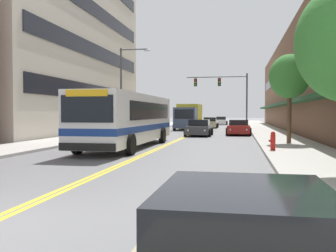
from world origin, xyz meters
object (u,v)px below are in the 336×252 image
object	(u,v)px
car_black_parked_left_near	(150,127)
street_lamp_left_far	(126,83)
car_dark_grey_moving_third	(199,128)
fire_hydrant	(273,141)
car_red_parked_right_mid	(239,128)
car_white_moving_second	(221,121)
street_tree_right_mid	(290,77)
traffic_signal_mast	(226,90)
box_truck	(189,116)
city_bus	(129,118)
car_champagne_moving_lead	(210,123)

from	to	relation	value
car_black_parked_left_near	street_lamp_left_far	distance (m)	7.21
car_dark_grey_moving_third	car_black_parked_left_near	bearing A→B (deg)	142.92
street_lamp_left_far	car_black_parked_left_near	bearing A→B (deg)	84.07
car_dark_grey_moving_third	fire_hydrant	size ratio (longest dim) A/B	4.73
car_dark_grey_moving_third	car_red_parked_right_mid	bearing A→B (deg)	32.36
car_white_moving_second	fire_hydrant	distance (m)	45.58
car_red_parked_right_mid	street_tree_right_mid	distance (m)	11.44
traffic_signal_mast	street_lamp_left_far	world-z (taller)	street_lamp_left_far
car_black_parked_left_near	street_tree_right_mid	distance (m)	17.28
car_black_parked_left_near	car_white_moving_second	bearing A→B (deg)	78.63
box_truck	city_bus	bearing A→B (deg)	-90.56
car_red_parked_right_mid	box_truck	bearing A→B (deg)	119.16
city_bus	car_dark_grey_moving_third	size ratio (longest dim) A/B	2.77
city_bus	box_truck	bearing A→B (deg)	89.44
car_champagne_moving_lead	car_white_moving_second	bearing A→B (deg)	86.72
traffic_signal_mast	fire_hydrant	world-z (taller)	traffic_signal_mast
traffic_signal_mast	street_tree_right_mid	world-z (taller)	traffic_signal_mast
car_black_parked_left_near	traffic_signal_mast	distance (m)	11.50
city_bus	car_white_moving_second	xyz separation A→B (m)	(3.23, 43.42, -1.03)
car_white_moving_second	street_lamp_left_far	xyz separation A→B (m)	(-6.28, -34.20, 3.79)
car_black_parked_left_near	fire_hydrant	distance (m)	20.04
car_dark_grey_moving_third	traffic_signal_mast	xyz separation A→B (m)	(1.81, 12.08, 4.04)
street_lamp_left_far	traffic_signal_mast	bearing A→B (deg)	61.57
car_champagne_moving_lead	fire_hydrant	distance (m)	31.49
city_bus	street_tree_right_mid	xyz separation A→B (m)	(9.15, 2.97, 2.45)
car_black_parked_left_near	traffic_signal_mast	size ratio (longest dim) A/B	0.69
car_white_moving_second	box_truck	world-z (taller)	box_truck
city_bus	fire_hydrant	distance (m)	8.10
car_champagne_moving_lead	fire_hydrant	size ratio (longest dim) A/B	4.93
box_truck	fire_hydrant	size ratio (longest dim) A/B	8.42
street_tree_right_mid	car_black_parked_left_near	bearing A→B (deg)	133.19
traffic_signal_mast	street_tree_right_mid	bearing A→B (deg)	-77.53
car_champagne_moving_lead	car_black_parked_left_near	bearing A→B (deg)	-109.30
car_dark_grey_moving_third	street_tree_right_mid	bearing A→B (deg)	-52.89
car_white_moving_second	street_lamp_left_far	distance (m)	34.98
street_lamp_left_far	fire_hydrant	bearing A→B (deg)	-45.77
traffic_signal_mast	box_truck	bearing A→B (deg)	171.94
street_lamp_left_far	car_dark_grey_moving_third	bearing A→B (deg)	19.85
car_black_parked_left_near	car_dark_grey_moving_third	size ratio (longest dim) A/B	1.13
car_champagne_moving_lead	traffic_signal_mast	xyz separation A→B (m)	(2.22, -5.68, 4.04)
street_tree_right_mid	car_red_parked_right_mid	bearing A→B (deg)	106.02
car_champagne_moving_lead	fire_hydrant	xyz separation A→B (m)	(5.39, -31.03, -0.04)
city_bus	car_dark_grey_moving_third	xyz separation A→B (m)	(2.82, 11.34, -1.03)
car_white_moving_second	traffic_signal_mast	distance (m)	20.45
street_tree_right_mid	street_lamp_left_far	bearing A→B (deg)	152.90
street_tree_right_mid	traffic_signal_mast	bearing A→B (deg)	102.47
city_bus	car_champagne_moving_lead	distance (m)	29.22
car_white_moving_second	traffic_signal_mast	size ratio (longest dim) A/B	0.64
city_bus	street_tree_right_mid	distance (m)	9.93
box_truck	fire_hydrant	world-z (taller)	box_truck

